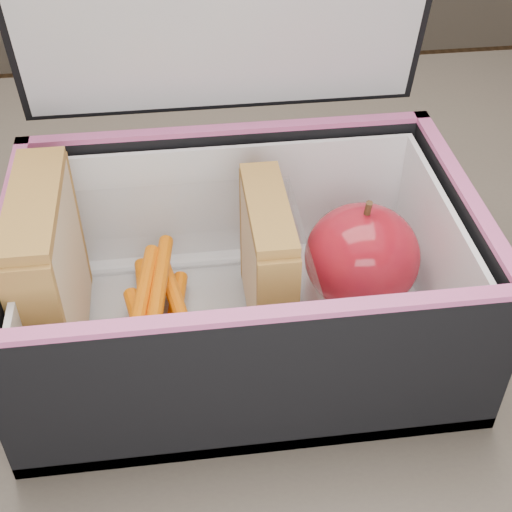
{
  "coord_description": "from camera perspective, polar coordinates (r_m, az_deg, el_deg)",
  "views": [
    {
      "loc": [
        -0.11,
        -0.37,
        1.12
      ],
      "look_at": [
        -0.07,
        -0.02,
        0.81
      ],
      "focal_mm": 50.0,
      "sensor_mm": 36.0,
      "label": 1
    }
  ],
  "objects": [
    {
      "name": "sandwich_left",
      "position": [
        0.46,
        -16.13,
        -1.33
      ],
      "size": [
        0.03,
        0.11,
        0.12
      ],
      "color": "tan",
      "rests_on": "plastic_tub"
    },
    {
      "name": "sandwich_right",
      "position": [
        0.46,
        0.9,
        -0.72
      ],
      "size": [
        0.03,
        0.09,
        0.1
      ],
      "color": "tan",
      "rests_on": "plastic_tub"
    },
    {
      "name": "kitchen_table",
      "position": [
        0.6,
        6.06,
        -9.57
      ],
      "size": [
        1.2,
        0.8,
        0.75
      ],
      "color": "brown",
      "rests_on": "ground"
    },
    {
      "name": "red_apple",
      "position": [
        0.49,
        8.47,
        -0.07
      ],
      "size": [
        0.08,
        0.08,
        0.08
      ],
      "rotation": [
        0.0,
        0.0,
        0.02
      ],
      "color": "maroon",
      "rests_on": "paper_napkin"
    },
    {
      "name": "lunch_bag",
      "position": [
        0.46,
        -1.13,
        -0.69
      ],
      "size": [
        0.29,
        0.23,
        0.29
      ],
      "color": "black",
      "rests_on": "kitchen_table"
    },
    {
      "name": "carrot_sticks",
      "position": [
        0.49,
        -7.93,
        -3.76
      ],
      "size": [
        0.05,
        0.13,
        0.03
      ],
      "color": "#D45E0B",
      "rests_on": "plastic_tub"
    },
    {
      "name": "paper_napkin",
      "position": [
        0.51,
        7.85,
        -3.6
      ],
      "size": [
        0.09,
        0.09,
        0.01
      ],
      "primitive_type": "cube",
      "rotation": [
        0.0,
        0.0,
        -0.27
      ],
      "color": "white",
      "rests_on": "lunch_bag"
    },
    {
      "name": "plastic_tub",
      "position": [
        0.47,
        -7.41,
        -2.78
      ],
      "size": [
        0.18,
        0.13,
        0.08
      ],
      "primitive_type": null,
      "color": "white",
      "rests_on": "lunch_bag"
    }
  ]
}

